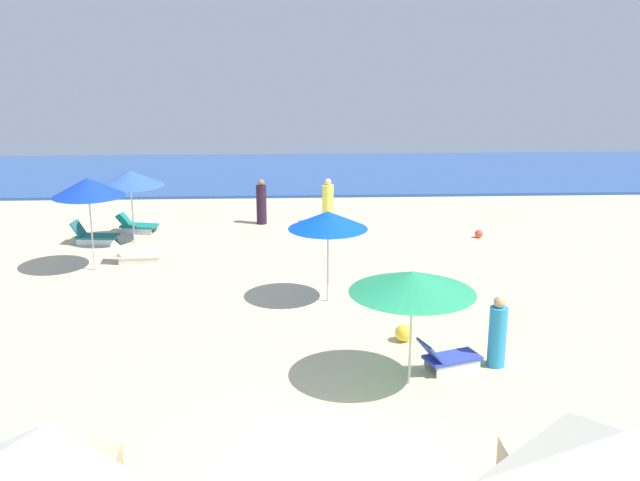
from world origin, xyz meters
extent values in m
plane|color=beige|center=(0.00, 0.00, 0.00)|extent=(60.00, 60.00, 0.00)
cube|color=#264F99|center=(0.00, 24.83, 0.06)|extent=(60.00, 10.34, 0.12)
pyramid|color=beige|center=(-3.62, -3.75, 2.52)|extent=(2.14, 2.05, 0.49)
pyramid|color=beige|center=(-0.35, -3.75, 2.37)|extent=(2.36, 2.41, 0.38)
pyramid|color=beige|center=(2.65, -3.67, 2.50)|extent=(2.35, 2.07, 0.55)
cylinder|color=silver|center=(0.17, 7.67, 0.96)|extent=(0.05, 0.05, 1.92)
cone|color=blue|center=(0.17, 7.67, 2.14)|extent=(2.00, 2.00, 0.45)
cylinder|color=silver|center=(-5.81, 13.32, 0.94)|extent=(0.05, 0.05, 1.89)
cone|color=#325DB5|center=(-5.81, 13.32, 2.13)|extent=(2.15, 2.15, 0.49)
cube|color=silver|center=(-5.93, 14.31, 0.11)|extent=(1.06, 0.28, 0.21)
cube|color=silver|center=(-5.82, 14.83, 0.11)|extent=(1.06, 0.28, 0.21)
cube|color=#127F6A|center=(-5.87, 14.57, 0.24)|extent=(1.31, 0.88, 0.06)
cube|color=#127F6A|center=(-6.41, 14.69, 0.43)|extent=(0.48, 0.66, 0.41)
cube|color=silver|center=(-7.00, 12.97, 0.11)|extent=(1.17, 0.16, 0.22)
cube|color=silver|center=(-6.95, 13.52, 0.11)|extent=(1.17, 0.16, 0.22)
cube|color=#1F6765|center=(-6.98, 13.24, 0.25)|extent=(1.36, 0.78, 0.06)
cube|color=#1F6765|center=(-7.57, 13.30, 0.49)|extent=(0.40, 0.65, 0.51)
cylinder|color=silver|center=(-6.40, 10.50, 1.09)|extent=(0.05, 0.05, 2.18)
cone|color=#1339B6|center=(-6.40, 10.50, 2.44)|extent=(2.02, 2.02, 0.52)
cube|color=silver|center=(-5.24, 10.96, 0.10)|extent=(1.16, 0.12, 0.20)
cube|color=silver|center=(-5.27, 11.45, 0.10)|extent=(1.16, 0.12, 0.20)
cube|color=white|center=(-5.25, 11.21, 0.23)|extent=(1.32, 0.67, 0.06)
cube|color=white|center=(-5.85, 11.17, 0.42)|extent=(0.43, 0.58, 0.42)
cylinder|color=silver|center=(1.53, 2.97, 0.95)|extent=(0.05, 0.05, 1.91)
cone|color=#279860|center=(1.53, 2.97, 2.12)|extent=(2.43, 2.43, 0.42)
cube|color=silver|center=(2.59, 3.33, 0.12)|extent=(0.97, 0.38, 0.23)
cube|color=silver|center=(2.42, 3.80, 0.12)|extent=(0.97, 0.38, 0.23)
cube|color=#3040AF|center=(2.50, 3.56, 0.26)|extent=(1.26, 0.93, 0.06)
cube|color=#3040AF|center=(2.02, 3.39, 0.48)|extent=(0.56, 0.66, 0.47)
cylinder|color=#F9EB53|center=(0.59, 15.51, 0.70)|extent=(0.52, 0.52, 1.40)
sphere|color=beige|center=(0.59, 15.51, 1.51)|extent=(0.24, 0.24, 0.24)
cylinder|color=#2C94CE|center=(3.45, 3.70, 0.64)|extent=(0.39, 0.39, 1.29)
sphere|color=tan|center=(3.45, 3.70, 1.40)|extent=(0.25, 0.25, 0.25)
cylinder|color=#2B192E|center=(-1.76, 15.58, 0.69)|extent=(0.45, 0.45, 1.38)
sphere|color=#8E6F4C|center=(-1.76, 15.58, 1.49)|extent=(0.24, 0.24, 0.24)
sphere|color=yellow|center=(1.72, 5.05, 0.19)|extent=(0.39, 0.39, 0.39)
sphere|color=#F3452C|center=(5.50, 13.42, 0.14)|extent=(0.27, 0.27, 0.27)
camera|label=1|loc=(-0.81, -10.47, 6.80)|focal=42.41mm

